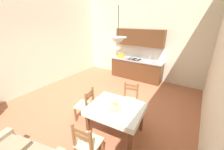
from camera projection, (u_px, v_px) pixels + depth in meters
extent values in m
cube|color=#A86042|center=(99.00, 107.00, 4.42)|extent=(6.11, 6.72, 0.10)
cube|color=beige|center=(141.00, 31.00, 6.05)|extent=(6.11, 0.12, 4.20)
cube|color=beige|center=(36.00, 33.00, 5.05)|extent=(0.12, 6.72, 4.20)
cube|color=#56331C|center=(136.00, 70.00, 6.35)|extent=(2.30, 0.60, 0.86)
cube|color=gray|center=(137.00, 60.00, 6.18)|extent=(2.33, 0.63, 0.04)
cube|color=white|center=(140.00, 52.00, 6.31)|extent=(2.30, 0.01, 0.55)
cube|color=#56331C|center=(140.00, 38.00, 5.93)|extent=(2.12, 0.34, 0.70)
cube|color=black|center=(133.00, 79.00, 6.29)|extent=(2.26, 0.02, 0.09)
cylinder|color=silver|center=(148.00, 62.00, 5.92)|extent=(0.34, 0.34, 0.02)
cylinder|color=silver|center=(149.00, 58.00, 5.99)|extent=(0.02, 0.02, 0.22)
cube|color=black|center=(134.00, 59.00, 6.24)|extent=(0.52, 0.42, 0.01)
cylinder|color=silver|center=(131.00, 59.00, 6.22)|extent=(0.11, 0.11, 0.01)
cylinder|color=silver|center=(136.00, 60.00, 6.09)|extent=(0.11, 0.11, 0.01)
cylinder|color=silver|center=(133.00, 58.00, 6.38)|extent=(0.11, 0.11, 0.01)
cylinder|color=silver|center=(138.00, 59.00, 6.24)|extent=(0.11, 0.11, 0.01)
cylinder|color=gold|center=(121.00, 56.00, 6.55)|extent=(0.28, 0.28, 0.15)
cylinder|color=gold|center=(121.00, 54.00, 6.51)|extent=(0.29, 0.29, 0.02)
sphere|color=black|center=(121.00, 53.00, 6.50)|extent=(0.04, 0.04, 0.04)
cube|color=brown|center=(116.00, 107.00, 3.09)|extent=(1.21, 1.01, 0.02)
cube|color=brown|center=(88.00, 124.00, 3.12)|extent=(0.08, 0.08, 0.73)
cube|color=brown|center=(130.00, 141.00, 2.68)|extent=(0.08, 0.08, 0.73)
cube|color=brown|center=(106.00, 106.00, 3.77)|extent=(0.08, 0.08, 0.73)
cube|color=brown|center=(142.00, 118.00, 3.33)|extent=(0.08, 0.08, 0.73)
cube|color=silver|center=(116.00, 107.00, 3.08)|extent=(1.28, 1.07, 0.00)
cube|color=silver|center=(105.00, 122.00, 2.71)|extent=(1.19, 0.12, 0.12)
cube|color=silver|center=(124.00, 99.00, 3.50)|extent=(1.19, 0.12, 0.12)
cube|color=silver|center=(94.00, 102.00, 3.36)|extent=(0.10, 0.96, 0.12)
cube|color=silver|center=(142.00, 117.00, 2.85)|extent=(0.10, 0.96, 0.12)
cube|color=#D1BC89|center=(84.00, 105.00, 3.70)|extent=(0.51, 0.51, 0.04)
cube|color=brown|center=(75.00, 115.00, 3.68)|extent=(0.05, 0.05, 0.41)
cube|color=brown|center=(82.00, 107.00, 4.00)|extent=(0.05, 0.05, 0.41)
cube|color=brown|center=(87.00, 109.00, 3.48)|extent=(0.05, 0.05, 0.93)
cube|color=brown|center=(93.00, 102.00, 3.79)|extent=(0.05, 0.05, 0.93)
cube|color=brown|center=(89.00, 93.00, 3.49)|extent=(0.10, 0.32, 0.07)
cube|color=brown|center=(89.00, 96.00, 3.53)|extent=(0.10, 0.32, 0.07)
cube|color=#D1BC89|center=(129.00, 101.00, 3.88)|extent=(0.49, 0.49, 0.04)
cube|color=brown|center=(133.00, 113.00, 3.74)|extent=(0.05, 0.05, 0.41)
cube|color=brown|center=(121.00, 110.00, 3.87)|extent=(0.05, 0.05, 0.41)
cube|color=brown|center=(137.00, 98.00, 3.95)|extent=(0.05, 0.05, 0.93)
cube|color=brown|center=(125.00, 96.00, 4.08)|extent=(0.05, 0.05, 0.93)
cube|color=brown|center=(131.00, 86.00, 3.88)|extent=(0.32, 0.08, 0.07)
cube|color=brown|center=(131.00, 89.00, 3.92)|extent=(0.32, 0.08, 0.07)
cube|color=#D1BC89|center=(89.00, 142.00, 2.58)|extent=(0.46, 0.46, 0.04)
cube|color=brown|center=(88.00, 141.00, 2.89)|extent=(0.05, 0.05, 0.41)
cube|color=brown|center=(103.00, 148.00, 2.74)|extent=(0.05, 0.05, 0.41)
cube|color=brown|center=(75.00, 145.00, 2.49)|extent=(0.05, 0.05, 0.93)
cube|color=brown|center=(81.00, 132.00, 2.28)|extent=(0.32, 0.06, 0.07)
cube|color=brown|center=(82.00, 137.00, 2.32)|extent=(0.32, 0.06, 0.07)
cube|color=gray|center=(7.00, 150.00, 2.41)|extent=(0.66, 0.63, 0.10)
cylinder|color=tan|center=(115.00, 108.00, 3.02)|extent=(0.17, 0.17, 0.02)
cylinder|color=tan|center=(115.00, 106.00, 3.00)|extent=(0.30, 0.30, 0.07)
sphere|color=gold|center=(113.00, 105.00, 3.03)|extent=(0.09, 0.09, 0.09)
sphere|color=gold|center=(117.00, 107.00, 2.96)|extent=(0.08, 0.08, 0.08)
sphere|color=gold|center=(116.00, 105.00, 3.02)|extent=(0.10, 0.10, 0.10)
cylinder|color=black|center=(118.00, 22.00, 2.50)|extent=(0.01, 0.01, 0.57)
cone|color=silver|center=(118.00, 41.00, 2.62)|extent=(0.32, 0.32, 0.14)
sphere|color=white|center=(118.00, 48.00, 2.67)|extent=(0.11, 0.11, 0.11)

